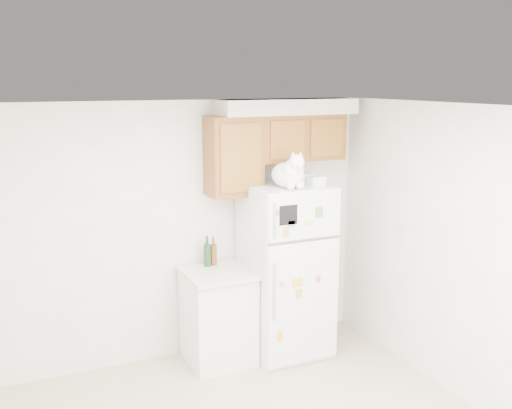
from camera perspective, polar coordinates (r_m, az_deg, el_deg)
room_shell at (r=4.16m, az=1.46°, el=-2.28°), size 3.84×4.04×2.52m
refrigerator at (r=5.92m, az=2.87°, el=-6.25°), size 0.76×0.78×1.70m
base_counter at (r=5.85m, az=-3.62°, el=-10.54°), size 0.64×0.64×0.92m
cat at (r=5.54m, az=3.25°, el=2.96°), size 0.35×0.51×0.36m
storage_box_back at (r=5.81m, az=4.66°, el=2.53°), size 0.22×0.19×0.10m
storage_box_front at (r=5.68m, az=5.78°, el=2.25°), size 0.15×0.12×0.09m
bottle_green at (r=5.78m, az=-4.67°, el=-4.45°), size 0.07×0.07×0.30m
bottle_amber at (r=5.82m, az=-4.07°, el=-4.43°), size 0.06×0.06×0.28m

